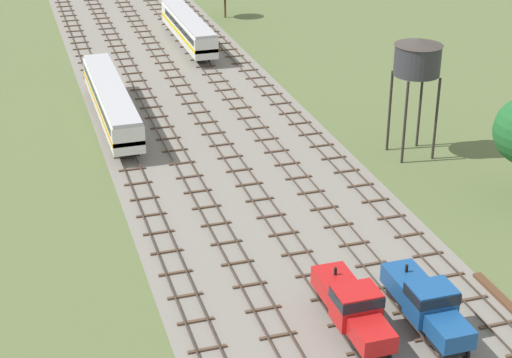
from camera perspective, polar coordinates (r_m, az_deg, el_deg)
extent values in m
plane|color=#5B6B3D|center=(83.48, -3.59, 4.02)|extent=(480.00, 480.00, 0.00)
cube|color=gray|center=(83.48, -3.59, 4.02)|extent=(21.99, 176.00, 0.01)
cube|color=#47382D|center=(82.77, -10.31, 3.61)|extent=(0.07, 126.00, 0.15)
cube|color=#47382D|center=(82.93, -9.33, 3.73)|extent=(0.07, 126.00, 0.15)
cube|color=brown|center=(50.36, -3.42, -11.75)|extent=(2.40, 0.22, 0.14)
cube|color=brown|center=(52.73, -4.23, -9.85)|extent=(2.40, 0.22, 0.14)
cube|color=brown|center=(55.15, -4.97, -8.11)|extent=(2.40, 0.22, 0.14)
cube|color=brown|center=(57.63, -5.63, -6.53)|extent=(2.40, 0.22, 0.14)
cube|color=brown|center=(60.15, -6.24, -5.07)|extent=(2.40, 0.22, 0.14)
cube|color=brown|center=(62.72, -6.79, -3.73)|extent=(2.40, 0.22, 0.14)
cube|color=brown|center=(65.32, -7.30, -2.50)|extent=(2.40, 0.22, 0.14)
cube|color=brown|center=(67.96, -7.77, -1.36)|extent=(2.40, 0.22, 0.14)
cube|color=brown|center=(70.62, -8.21, -0.31)|extent=(2.40, 0.22, 0.14)
cube|color=brown|center=(73.31, -8.61, 0.67)|extent=(2.40, 0.22, 0.14)
cube|color=brown|center=(76.03, -8.98, 1.57)|extent=(2.40, 0.22, 0.14)
cube|color=brown|center=(78.76, -9.33, 2.42)|extent=(2.40, 0.22, 0.14)
cube|color=brown|center=(81.52, -9.66, 3.21)|extent=(2.40, 0.22, 0.14)
cube|color=brown|center=(84.29, -9.96, 3.94)|extent=(2.40, 0.22, 0.14)
cube|color=brown|center=(87.07, -10.25, 4.63)|extent=(2.40, 0.22, 0.14)
cube|color=brown|center=(89.87, -10.51, 5.27)|extent=(2.40, 0.22, 0.14)
cube|color=brown|center=(92.69, -10.77, 5.88)|extent=(2.40, 0.22, 0.14)
cube|color=brown|center=(95.51, -11.00, 6.45)|extent=(2.40, 0.22, 0.14)
cube|color=brown|center=(98.34, -11.23, 6.99)|extent=(2.40, 0.22, 0.14)
cube|color=brown|center=(101.19, -11.44, 7.49)|extent=(2.40, 0.22, 0.14)
cube|color=brown|center=(104.04, -11.64, 7.97)|extent=(2.40, 0.22, 0.14)
cube|color=brown|center=(106.90, -11.83, 8.43)|extent=(2.40, 0.22, 0.14)
cube|color=brown|center=(109.77, -12.02, 8.86)|extent=(2.40, 0.22, 0.14)
cube|color=brown|center=(112.64, -12.19, 9.26)|extent=(2.40, 0.22, 0.14)
cube|color=brown|center=(115.52, -12.35, 9.65)|extent=(2.40, 0.22, 0.14)
cube|color=brown|center=(118.41, -12.51, 10.02)|extent=(2.40, 0.22, 0.14)
cube|color=brown|center=(121.30, -12.66, 10.37)|extent=(2.40, 0.22, 0.14)
cube|color=brown|center=(124.20, -12.80, 10.70)|extent=(2.40, 0.22, 0.14)
cube|color=brown|center=(127.10, -12.94, 11.02)|extent=(2.40, 0.22, 0.14)
cube|color=brown|center=(130.01, -13.07, 11.33)|extent=(2.40, 0.22, 0.14)
cube|color=brown|center=(132.92, -13.19, 11.62)|extent=(2.40, 0.22, 0.14)
cube|color=brown|center=(135.84, -13.31, 11.90)|extent=(2.40, 0.22, 0.14)
cube|color=#47382D|center=(83.35, -7.25, 3.98)|extent=(0.07, 126.00, 0.15)
cube|color=#47382D|center=(83.58, -6.28, 4.10)|extent=(0.07, 126.00, 0.15)
cube|color=brown|center=(51.37, 1.54, -10.86)|extent=(2.40, 0.22, 0.14)
cube|color=brown|center=(53.68, 0.50, -9.05)|extent=(2.40, 0.22, 0.14)
cube|color=brown|center=(56.07, -0.45, -7.39)|extent=(2.40, 0.22, 0.14)
cube|color=brown|center=(58.50, -1.30, -5.86)|extent=(2.40, 0.22, 0.14)
cube|color=brown|center=(60.99, -2.09, -4.46)|extent=(2.40, 0.22, 0.14)
cube|color=brown|center=(63.53, -2.81, -3.16)|extent=(2.40, 0.22, 0.14)
cube|color=brown|center=(66.10, -3.47, -1.97)|extent=(2.40, 0.22, 0.14)
cube|color=brown|center=(68.70, -4.09, -0.86)|extent=(2.40, 0.22, 0.14)
cube|color=brown|center=(71.34, -4.65, 0.16)|extent=(2.40, 0.22, 0.14)
cube|color=brown|center=(74.01, -5.18, 1.11)|extent=(2.40, 0.22, 0.14)
cube|color=brown|center=(76.70, -5.67, 1.99)|extent=(2.40, 0.22, 0.14)
cube|color=brown|center=(79.41, -6.13, 2.82)|extent=(2.40, 0.22, 0.14)
cube|color=brown|center=(82.14, -6.55, 3.58)|extent=(2.40, 0.22, 0.14)
cube|color=brown|center=(84.89, -6.96, 4.30)|extent=(2.40, 0.22, 0.14)
cube|color=brown|center=(87.66, -7.33, 4.98)|extent=(2.40, 0.22, 0.14)
cube|color=brown|center=(90.44, -7.68, 5.61)|extent=(2.40, 0.22, 0.14)
cube|color=brown|center=(93.23, -8.02, 6.20)|extent=(2.40, 0.22, 0.14)
cube|color=brown|center=(96.04, -8.33, 6.76)|extent=(2.40, 0.22, 0.14)
cube|color=brown|center=(98.86, -8.63, 7.29)|extent=(2.40, 0.22, 0.14)
cube|color=brown|center=(101.69, -8.91, 7.78)|extent=(2.40, 0.22, 0.14)
cube|color=brown|center=(104.53, -9.18, 8.25)|extent=(2.40, 0.22, 0.14)
cube|color=brown|center=(107.38, -9.43, 8.70)|extent=(2.40, 0.22, 0.14)
cube|color=brown|center=(110.23, -9.67, 9.12)|extent=(2.40, 0.22, 0.14)
cube|color=brown|center=(113.09, -9.90, 9.52)|extent=(2.40, 0.22, 0.14)
cube|color=brown|center=(115.96, -10.12, 9.90)|extent=(2.40, 0.22, 0.14)
cube|color=brown|center=(118.84, -10.33, 10.27)|extent=(2.40, 0.22, 0.14)
cube|color=brown|center=(121.72, -10.53, 10.61)|extent=(2.40, 0.22, 0.14)
cube|color=brown|center=(124.61, -10.71, 10.94)|extent=(2.40, 0.22, 0.14)
cube|color=brown|center=(127.50, -10.90, 11.25)|extent=(2.40, 0.22, 0.14)
cube|color=brown|center=(130.40, -11.07, 11.55)|extent=(2.40, 0.22, 0.14)
cube|color=brown|center=(133.30, -11.24, 11.84)|extent=(2.40, 0.22, 0.14)
cube|color=brown|center=(136.21, -11.40, 12.11)|extent=(2.40, 0.22, 0.14)
cube|color=#47382D|center=(84.16, -4.23, 4.34)|extent=(0.07, 126.00, 0.15)
cube|color=#47382D|center=(84.47, -3.28, 4.45)|extent=(0.07, 126.00, 0.15)
cube|color=brown|center=(50.55, 7.59, -11.79)|extent=(2.40, 0.22, 0.14)
cube|color=brown|center=(52.74, 6.24, -9.94)|extent=(2.40, 0.22, 0.14)
cube|color=brown|center=(55.00, 5.01, -8.22)|extent=(2.40, 0.22, 0.14)
cube|color=brown|center=(57.32, 3.89, -6.64)|extent=(2.40, 0.22, 0.14)
cube|color=brown|center=(59.71, 2.86, -5.19)|extent=(2.40, 0.22, 0.14)
cube|color=brown|center=(62.15, 1.92, -3.84)|extent=(2.40, 0.22, 0.14)
cube|color=brown|center=(64.64, 1.05, -2.60)|extent=(2.40, 0.22, 0.14)
cube|color=brown|center=(67.17, 0.25, -1.45)|extent=(2.40, 0.22, 0.14)
cube|color=brown|center=(69.73, -0.49, -0.38)|extent=(2.40, 0.22, 0.14)
cube|color=brown|center=(72.33, -1.18, 0.61)|extent=(2.40, 0.22, 0.14)
cube|color=brown|center=(74.96, -1.82, 1.54)|extent=(2.40, 0.22, 0.14)
cube|color=brown|center=(77.62, -2.42, 2.39)|extent=(2.40, 0.22, 0.14)
cube|color=brown|center=(80.30, -2.98, 3.20)|extent=(2.40, 0.22, 0.14)
cube|color=brown|center=(83.00, -3.51, 3.95)|extent=(2.40, 0.22, 0.14)
cube|color=brown|center=(85.73, -4.00, 4.65)|extent=(2.40, 0.22, 0.14)
cube|color=brown|center=(88.47, -4.46, 5.31)|extent=(2.40, 0.22, 0.14)
cube|color=brown|center=(91.22, -4.89, 5.92)|extent=(2.40, 0.22, 0.14)
cube|color=brown|center=(94.00, -5.30, 6.50)|extent=(2.40, 0.22, 0.14)
cube|color=brown|center=(96.78, -5.69, 7.05)|extent=(2.40, 0.22, 0.14)
cube|color=brown|center=(99.58, -6.06, 7.57)|extent=(2.40, 0.22, 0.14)
cube|color=brown|center=(102.39, -6.41, 8.06)|extent=(2.40, 0.22, 0.14)
cube|color=brown|center=(105.21, -6.74, 8.52)|extent=(2.40, 0.22, 0.14)
cube|color=brown|center=(108.04, -7.05, 8.96)|extent=(2.40, 0.22, 0.14)
cube|color=brown|center=(110.88, -7.35, 9.37)|extent=(2.40, 0.22, 0.14)
cube|color=brown|center=(113.72, -7.63, 9.76)|extent=(2.40, 0.22, 0.14)
cube|color=brown|center=(116.58, -7.90, 10.14)|extent=(2.40, 0.22, 0.14)
cube|color=brown|center=(119.44, -8.16, 10.49)|extent=(2.40, 0.22, 0.14)
cube|color=brown|center=(122.31, -8.41, 10.83)|extent=(2.40, 0.22, 0.14)
cube|color=brown|center=(125.18, -8.64, 11.16)|extent=(2.40, 0.22, 0.14)
cube|color=brown|center=(128.06, -8.87, 11.47)|extent=(2.40, 0.22, 0.14)
cube|color=brown|center=(130.95, -9.08, 11.76)|extent=(2.40, 0.22, 0.14)
cube|color=brown|center=(133.84, -9.29, 12.04)|extent=(2.40, 0.22, 0.14)
cube|color=#47382D|center=(85.20, -1.28, 4.67)|extent=(0.07, 126.00, 0.15)
cube|color=#47382D|center=(85.58, -0.36, 4.78)|extent=(0.07, 126.00, 0.15)
cube|color=brown|center=(52.33, 12.16, -10.74)|extent=(2.40, 0.22, 0.14)
cube|color=brown|center=(54.44, 10.65, -9.01)|extent=(2.40, 0.22, 0.14)
cube|color=brown|center=(56.63, 9.27, -7.39)|extent=(2.40, 0.22, 0.14)
cube|color=brown|center=(58.90, 8.00, -5.90)|extent=(2.40, 0.22, 0.14)
cube|color=brown|center=(61.22, 6.84, -4.52)|extent=(2.40, 0.22, 0.14)
cube|color=brown|center=(63.60, 5.76, -3.23)|extent=(2.40, 0.22, 0.14)
cube|color=brown|center=(66.04, 4.76, -2.04)|extent=(2.40, 0.22, 0.14)
cube|color=brown|center=(68.52, 3.84, -0.93)|extent=(2.40, 0.22, 0.14)
cube|color=brown|center=(71.03, 2.98, 0.09)|extent=(2.40, 0.22, 0.14)
cube|color=brown|center=(73.59, 2.18, 1.05)|extent=(2.40, 0.22, 0.14)
cube|color=brown|center=(76.17, 1.44, 1.95)|extent=(2.40, 0.22, 0.14)
cube|color=brown|center=(78.79, 0.74, 2.78)|extent=(2.40, 0.22, 0.14)
cube|color=brown|center=(81.43, 0.09, 3.56)|extent=(2.40, 0.22, 0.14)
cube|color=brown|center=(84.10, -0.53, 4.29)|extent=(2.40, 0.22, 0.14)
cube|color=brown|center=(86.79, -1.10, 4.97)|extent=(2.40, 0.22, 0.14)
cube|color=brown|center=(89.50, -1.64, 5.61)|extent=(2.40, 0.22, 0.14)
cube|color=brown|center=(92.22, -2.16, 6.22)|extent=(2.40, 0.22, 0.14)
cube|color=brown|center=(94.96, -2.64, 6.79)|extent=(2.40, 0.22, 0.14)
cube|color=brown|center=(97.72, -3.09, 7.32)|extent=(2.40, 0.22, 0.14)
cube|color=brown|center=(100.49, -3.53, 7.83)|extent=(2.40, 0.22, 0.14)
cube|color=brown|center=(103.28, -3.94, 8.31)|extent=(2.40, 0.22, 0.14)
cube|color=brown|center=(106.07, -4.33, 8.76)|extent=(2.40, 0.22, 0.14)
cube|color=brown|center=(108.88, -4.70, 9.19)|extent=(2.40, 0.22, 0.14)
cube|color=brown|center=(111.70, -5.05, 9.60)|extent=(2.40, 0.22, 0.14)
cube|color=brown|center=(114.52, -5.39, 9.99)|extent=(2.40, 0.22, 0.14)
cube|color=brown|center=(117.36, -5.71, 10.36)|extent=(2.40, 0.22, 0.14)
cube|color=brown|center=(120.20, -6.01, 10.71)|extent=(2.40, 0.22, 0.14)
cube|color=brown|center=(123.05, -6.31, 11.04)|extent=(2.40, 0.22, 0.14)
cube|color=brown|center=(125.91, -6.59, 11.36)|extent=(2.40, 0.22, 0.14)
cube|color=brown|center=(128.77, -6.85, 11.66)|extent=(2.40, 0.22, 0.14)
cube|color=brown|center=(131.64, -7.11, 11.95)|extent=(2.40, 0.22, 0.14)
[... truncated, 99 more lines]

